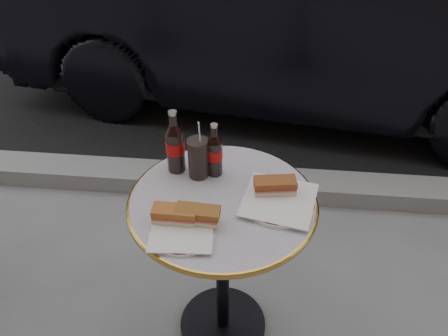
# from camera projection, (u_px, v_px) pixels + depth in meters

# --- Properties ---
(ground) EXTENTS (80.00, 80.00, 0.00)m
(ground) POSITION_uv_depth(u_px,v_px,m) (223.00, 326.00, 1.87)
(ground) COLOR gray
(ground) RESTS_ON ground
(curb) EXTENTS (40.00, 0.20, 0.12)m
(curb) POSITION_uv_depth(u_px,v_px,m) (238.00, 183.00, 2.54)
(curb) COLOR gray
(curb) RESTS_ON ground
(bistro_table) EXTENTS (0.62, 0.62, 0.73)m
(bistro_table) POSITION_uv_depth(u_px,v_px,m) (223.00, 271.00, 1.64)
(bistro_table) COLOR #BAB2C4
(bistro_table) RESTS_ON ground
(plate_left) EXTENTS (0.22, 0.22, 0.01)m
(plate_left) POSITION_uv_depth(u_px,v_px,m) (182.00, 231.00, 1.29)
(plate_left) COLOR white
(plate_left) RESTS_ON bistro_table
(plate_right) EXTENTS (0.31, 0.31, 0.01)m
(plate_right) POSITION_uv_depth(u_px,v_px,m) (279.00, 202.00, 1.40)
(plate_right) COLOR white
(plate_right) RESTS_ON bistro_table
(sandwich_left_a) EXTENTS (0.13, 0.06, 0.05)m
(sandwich_left_a) POSITION_uv_depth(u_px,v_px,m) (175.00, 215.00, 1.31)
(sandwich_left_a) COLOR #AB5F2B
(sandwich_left_a) RESTS_ON plate_left
(sandwich_left_b) EXTENTS (0.14, 0.07, 0.05)m
(sandwich_left_b) POSITION_uv_depth(u_px,v_px,m) (198.00, 215.00, 1.31)
(sandwich_left_b) COLOR brown
(sandwich_left_b) RESTS_ON plate_left
(sandwich_right) EXTENTS (0.14, 0.08, 0.05)m
(sandwich_right) POSITION_uv_depth(u_px,v_px,m) (275.00, 186.00, 1.41)
(sandwich_right) COLOR brown
(sandwich_right) RESTS_ON plate_right
(cola_bottle_left) EXTENTS (0.08, 0.08, 0.24)m
(cola_bottle_left) POSITION_uv_depth(u_px,v_px,m) (175.00, 142.00, 1.47)
(cola_bottle_left) COLOR black
(cola_bottle_left) RESTS_ON bistro_table
(cola_bottle_right) EXTENTS (0.06, 0.06, 0.20)m
(cola_bottle_right) POSITION_uv_depth(u_px,v_px,m) (214.00, 150.00, 1.46)
(cola_bottle_right) COLOR black
(cola_bottle_right) RESTS_ON bistro_table
(cola_glass) EXTENTS (0.08, 0.08, 0.15)m
(cola_glass) POSITION_uv_depth(u_px,v_px,m) (198.00, 158.00, 1.47)
(cola_glass) COLOR black
(cola_glass) RESTS_ON bistro_table
(parked_car) EXTENTS (1.99, 4.27, 1.35)m
(parked_car) POSITION_uv_depth(u_px,v_px,m) (302.00, 12.00, 3.04)
(parked_car) COLOR black
(parked_car) RESTS_ON ground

